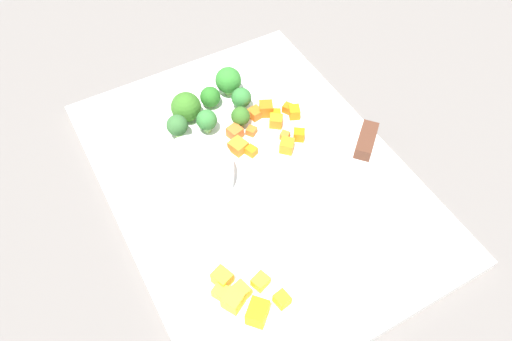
{
  "coord_description": "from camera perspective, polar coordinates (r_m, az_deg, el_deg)",
  "views": [
    {
      "loc": [
        -0.33,
        0.18,
        0.51
      ],
      "look_at": [
        0.0,
        0.0,
        0.02
      ],
      "focal_mm": 35.05,
      "sensor_mm": 36.0,
      "label": 1
    }
  ],
  "objects": [
    {
      "name": "carrot_dice_8",
      "position": [
        0.69,
        -0.08,
        6.54
      ],
      "size": [
        0.02,
        0.02,
        0.01
      ],
      "primitive_type": "cube",
      "rotation": [
        0.0,
        0.0,
        1.74
      ],
      "color": "orange",
      "rests_on": "cutting_board"
    },
    {
      "name": "broccoli_floret_3",
      "position": [
        0.71,
        -3.18,
        10.22
      ],
      "size": [
        0.04,
        0.04,
        0.04
      ],
      "color": "#84C25D",
      "rests_on": "cutting_board"
    },
    {
      "name": "pepper_dice_0",
      "position": [
        0.54,
        -1.66,
        -13.56
      ],
      "size": [
        0.02,
        0.02,
        0.02
      ],
      "primitive_type": "cube",
      "rotation": [
        0.0,
        0.0,
        1.83
      ],
      "color": "yellow",
      "rests_on": "cutting_board"
    },
    {
      "name": "chef_knife",
      "position": [
        0.6,
        10.48,
        -3.7
      ],
      "size": [
        0.25,
        0.28,
        0.02
      ],
      "rotation": [
        0.0,
        0.0,
        2.29
      ],
      "color": "silver",
      "rests_on": "cutting_board"
    },
    {
      "name": "broccoli_floret_6",
      "position": [
        0.68,
        -7.99,
        7.16
      ],
      "size": [
        0.04,
        0.04,
        0.04
      ],
      "color": "#92C157",
      "rests_on": "cutting_board"
    },
    {
      "name": "carrot_dice_0",
      "position": [
        0.66,
        4.92,
        4.06
      ],
      "size": [
        0.02,
        0.02,
        0.01
      ],
      "primitive_type": "cube",
      "rotation": [
        0.0,
        0.0,
        2.52
      ],
      "color": "orange",
      "rests_on": "cutting_board"
    },
    {
      "name": "broccoli_floret_2",
      "position": [
        0.67,
        -1.78,
        6.19
      ],
      "size": [
        0.03,
        0.03,
        0.03
      ],
      "color": "#81AD54",
      "rests_on": "cutting_board"
    },
    {
      "name": "broccoli_floret_5",
      "position": [
        0.7,
        -5.24,
        8.35
      ],
      "size": [
        0.03,
        0.03,
        0.03
      ],
      "color": "#98BA61",
      "rests_on": "cutting_board"
    },
    {
      "name": "carrot_dice_4",
      "position": [
        0.64,
        -0.54,
        2.25
      ],
      "size": [
        0.02,
        0.02,
        0.01
      ],
      "primitive_type": "cube",
      "rotation": [
        0.0,
        0.0,
        1.95
      ],
      "color": "orange",
      "rests_on": "cutting_board"
    },
    {
      "name": "cutting_board",
      "position": [
        0.63,
        0.0,
        -0.88
      ],
      "size": [
        0.47,
        0.35,
        0.01
      ],
      "primitive_type": "cube",
      "color": "white",
      "rests_on": "ground_plane"
    },
    {
      "name": "carrot_dice_1",
      "position": [
        0.69,
        2.2,
        6.35
      ],
      "size": [
        0.02,
        0.02,
        0.01
      ],
      "primitive_type": "cube",
      "rotation": [
        0.0,
        0.0,
        2.62
      ],
      "color": "orange",
      "rests_on": "cutting_board"
    },
    {
      "name": "broccoli_floret_1",
      "position": [
        0.69,
        -1.68,
        8.28
      ],
      "size": [
        0.03,
        0.03,
        0.03
      ],
      "color": "#81C26C",
      "rests_on": "cutting_board"
    },
    {
      "name": "pepper_dice_3",
      "position": [
        0.54,
        0.52,
        -12.55
      ],
      "size": [
        0.02,
        0.02,
        0.01
      ],
      "primitive_type": "cube",
      "rotation": [
        0.0,
        0.0,
        0.33
      ],
      "color": "yellow",
      "rests_on": "cutting_board"
    },
    {
      "name": "carrot_dice_2",
      "position": [
        0.69,
        1.14,
        7.05
      ],
      "size": [
        0.02,
        0.02,
        0.02
      ],
      "primitive_type": "cube",
      "rotation": [
        0.0,
        0.0,
        2.68
      ],
      "color": "orange",
      "rests_on": "cutting_board"
    },
    {
      "name": "carrot_dice_3",
      "position": [
        0.65,
        3.54,
        2.83
      ],
      "size": [
        0.02,
        0.02,
        0.02
      ],
      "primitive_type": "cube",
      "rotation": [
        0.0,
        0.0,
        0.8
      ],
      "color": "orange",
      "rests_on": "cutting_board"
    },
    {
      "name": "carrot_dice_6",
      "position": [
        0.65,
        -1.89,
        2.85
      ],
      "size": [
        0.03,
        0.02,
        0.01
      ],
      "primitive_type": "cube",
      "rotation": [
        0.0,
        0.0,
        1.89
      ],
      "color": "orange",
      "rests_on": "cutting_board"
    },
    {
      "name": "carrot_dice_10",
      "position": [
        0.67,
        -0.53,
        4.53
      ],
      "size": [
        0.02,
        0.02,
        0.01
      ],
      "primitive_type": "cube",
      "rotation": [
        0.0,
        0.0,
        2.15
      ],
      "color": "orange",
      "rests_on": "cutting_board"
    },
    {
      "name": "pepper_dice_4",
      "position": [
        0.54,
        -3.88,
        -12.13
      ],
      "size": [
        0.02,
        0.02,
        0.02
      ],
      "primitive_type": "cube",
      "rotation": [
        0.0,
        0.0,
        1.94
      ],
      "color": "yellow",
      "rests_on": "cutting_board"
    },
    {
      "name": "pepper_dice_5",
      "position": [
        0.54,
        -4.02,
        -13.67
      ],
      "size": [
        0.02,
        0.02,
        0.01
      ],
      "primitive_type": "cube",
      "rotation": [
        0.0,
        0.0,
        0.52
      ],
      "color": "yellow",
      "rests_on": "cutting_board"
    },
    {
      "name": "carrot_dice_12",
      "position": [
        0.66,
        -2.43,
        4.37
      ],
      "size": [
        0.02,
        0.02,
        0.02
      ],
      "primitive_type": "cube",
      "rotation": [
        0.0,
        0.0,
        0.28
      ],
      "color": "orange",
      "rests_on": "cutting_board"
    },
    {
      "name": "ground_plane",
      "position": [
        0.63,
        0.0,
        -1.21
      ],
      "size": [
        4.0,
        4.0,
        0.0
      ],
      "primitive_type": "plane",
      "color": "slate"
    },
    {
      "name": "carrot_dice_7",
      "position": [
        0.69,
        4.38,
        6.67
      ],
      "size": [
        0.02,
        0.02,
        0.02
      ],
      "primitive_type": "cube",
      "rotation": [
        0.0,
        0.0,
        1.15
      ],
      "color": "orange",
      "rests_on": "cutting_board"
    },
    {
      "name": "pepper_dice_2",
      "position": [
        0.53,
        -2.65,
        -14.6
      ],
      "size": [
        0.03,
        0.03,
        0.02
      ],
      "primitive_type": "cube",
      "rotation": [
        0.0,
        0.0,
        0.51
      ],
      "color": "yellow",
      "rests_on": "cutting_board"
    },
    {
      "name": "pepper_dice_1",
      "position": [
        0.53,
        0.17,
        -15.9
      ],
      "size": [
        0.03,
        0.03,
        0.02
      ],
      "primitive_type": "cube",
      "rotation": [
        0.0,
        0.0,
        0.73
      ],
      "color": "yellow",
      "rests_on": "cutting_board"
    },
    {
      "name": "pepper_dice_6",
      "position": [
        0.54,
        2.98,
        -14.49
      ],
      "size": [
        0.02,
        0.02,
        0.01
      ],
      "primitive_type": "cube",
      "rotation": [
        0.0,
        0.0,
        1.74
      ],
      "color": "yellow",
      "rests_on": "cutting_board"
    },
    {
      "name": "carrot_dice_9",
      "position": [
        0.66,
        3.31,
        3.99
      ],
      "size": [
        0.02,
        0.02,
        0.01
      ],
      "primitive_type": "cube",
      "rotation": [
        0.0,
        0.0,
        0.62
      ],
      "color": "orange",
      "rests_on": "cutting_board"
    },
    {
      "name": "carrot_dice_11",
      "position": [
        0.69,
        3.75,
        7.06
      ],
      "size": [
        0.02,
        0.02,
        0.01
      ],
      "primitive_type": "cube",
      "rotation": [
        0.0,
        0.0,
        2.1
      ],
      "color": "orange",
      "rests_on": "cutting_board"
    },
    {
      "name": "broccoli_floret_4",
      "position": [
        0.66,
        -8.98,
        5.06
      ],
      "size": [
        0.03,
        0.03,
        0.04
      ],
      "color": "#89C360",
      "rests_on": "cutting_board"
    },
    {
      "name": "broccoli_floret_0",
      "position": [
        0.66,
        -5.65,
        5.71
      ],
      "size": [
        0.03,
        0.03,
        0.04
      ],
      "color": "#87BD6A",
      "rests_on": "cutting_board"
    },
    {
      "name": "carrot_dice_5",
      "position": [
        0.67,
        2.3,
        5.64
      ],
      "size": [
        0.02,
        0.02,
        0.02
      ],
      "primitive_type": "cube",
      "rotation": [
        0.0,
        0.0,
        0.92
      ],
      "color": "orange",
      "rests_on": "cutting_board"
    },
    {
      "name": "prep_bowl",
      "position": [
        0.61,
        -7.07,
        -0.23
      ],
      "size": [
        0.1,
        0.1,
        0.03
      ],
      "primitive_type": "cylinder",
      "color": "#B1BABB",
      "rests_on": "cutting_board"
    }
  ]
}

